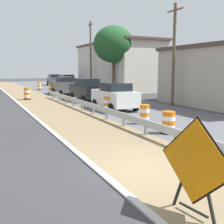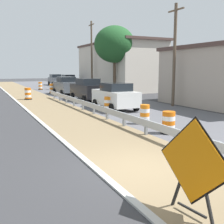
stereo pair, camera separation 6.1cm
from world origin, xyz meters
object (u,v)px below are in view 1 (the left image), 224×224
at_px(traffic_barrel_nearest, 169,124).
at_px(car_trailing_near_lane, 68,81).
at_px(traffic_barrel_mid, 108,105).
at_px(car_lead_near_lane, 86,89).
at_px(car_lead_far_lane, 115,96).
at_px(traffic_barrel_far, 27,94).
at_px(traffic_barrel_farther, 51,89).
at_px(utility_pole_mid, 91,55).
at_px(car_mid_far_lane, 54,80).
at_px(warning_sign_diamond, 195,165).
at_px(utility_pole_near, 174,54).
at_px(traffic_barrel_farthest, 39,86).
at_px(car_trailing_far_lane, 65,86).
at_px(traffic_barrel_close, 145,115).

height_order(traffic_barrel_nearest, car_trailing_near_lane, car_trailing_near_lane).
distance_m(traffic_barrel_nearest, traffic_barrel_mid, 6.99).
relative_size(car_lead_near_lane, car_lead_far_lane, 1.10).
bearing_deg(car_trailing_near_lane, traffic_barrel_far, -31.59).
xyz_separation_m(traffic_barrel_farther, utility_pole_mid, (6.50, 3.19, 4.35)).
bearing_deg(traffic_barrel_farther, car_mid_far_lane, 74.23).
bearing_deg(warning_sign_diamond, utility_pole_near, -134.77).
bearing_deg(car_mid_far_lane, traffic_barrel_farthest, -23.94).
distance_m(traffic_barrel_farther, car_trailing_far_lane, 2.71).
xyz_separation_m(traffic_barrel_far, traffic_barrel_farther, (3.73, 5.95, 0.00)).
distance_m(warning_sign_diamond, car_mid_far_lane, 46.19).
xyz_separation_m(traffic_barrel_nearest, traffic_barrel_mid, (0.23, 6.98, 0.01)).
bearing_deg(traffic_barrel_nearest, car_lead_near_lane, 84.63).
xyz_separation_m(traffic_barrel_mid, car_trailing_far_lane, (1.02, 13.75, 0.55)).
height_order(warning_sign_diamond, traffic_barrel_farther, warning_sign_diamond).
bearing_deg(car_trailing_near_lane, traffic_barrel_farther, -30.25).
height_order(traffic_barrel_farthest, car_trailing_far_lane, car_trailing_far_lane).
xyz_separation_m(car_lead_far_lane, utility_pole_near, (4.93, -0.39, 3.10)).
relative_size(traffic_barrel_close, car_trailing_near_lane, 0.25).
distance_m(warning_sign_diamond, traffic_barrel_farthest, 35.44).
bearing_deg(car_trailing_near_lane, traffic_barrel_farthest, -64.63).
relative_size(warning_sign_diamond, traffic_barrel_mid, 1.96).
relative_size(warning_sign_diamond, traffic_barrel_close, 1.96).
distance_m(traffic_barrel_far, car_trailing_far_lane, 5.96).
height_order(traffic_barrel_nearest, car_lead_far_lane, car_lead_far_lane).
bearing_deg(car_lead_near_lane, utility_pole_mid, -23.92).
xyz_separation_m(car_lead_near_lane, car_lead_far_lane, (-0.15, -6.15, -0.06)).
height_order(traffic_barrel_farther, car_lead_far_lane, car_lead_far_lane).
distance_m(warning_sign_diamond, traffic_barrel_farther, 29.45).
distance_m(traffic_barrel_farthest, utility_pole_near, 22.90).
relative_size(car_lead_near_lane, utility_pole_mid, 0.51).
distance_m(traffic_barrel_close, utility_pole_mid, 25.28).
height_order(traffic_barrel_close, car_mid_far_lane, car_mid_far_lane).
xyz_separation_m(traffic_barrel_close, traffic_barrel_mid, (0.02, 4.65, -0.00)).
bearing_deg(utility_pole_near, car_lead_far_lane, 175.43).
distance_m(traffic_barrel_nearest, traffic_barrel_farther, 23.18).
xyz_separation_m(traffic_barrel_farther, car_mid_far_lane, (4.58, 16.21, 0.47)).
relative_size(traffic_barrel_nearest, traffic_barrel_farthest, 0.93).
distance_m(traffic_barrel_far, car_mid_far_lane, 23.67).
bearing_deg(car_trailing_near_lane, utility_pole_near, 1.46).
xyz_separation_m(traffic_barrel_farther, car_trailing_far_lane, (1.06, -2.44, 0.50)).
distance_m(car_lead_near_lane, car_trailing_far_lane, 6.73).
bearing_deg(car_trailing_far_lane, traffic_barrel_mid, 173.77).
height_order(traffic_barrel_far, car_trailing_far_lane, car_trailing_far_lane).
bearing_deg(car_trailing_near_lane, traffic_barrel_close, -10.45).
bearing_deg(car_mid_far_lane, traffic_barrel_nearest, -5.74).
distance_m(warning_sign_diamond, traffic_barrel_nearest, 7.20).
bearing_deg(car_trailing_far_lane, traffic_barrel_nearest, 174.58).
xyz_separation_m(traffic_barrel_close, utility_pole_near, (5.89, 5.13, 3.59)).
relative_size(car_trailing_near_lane, car_mid_far_lane, 0.88).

